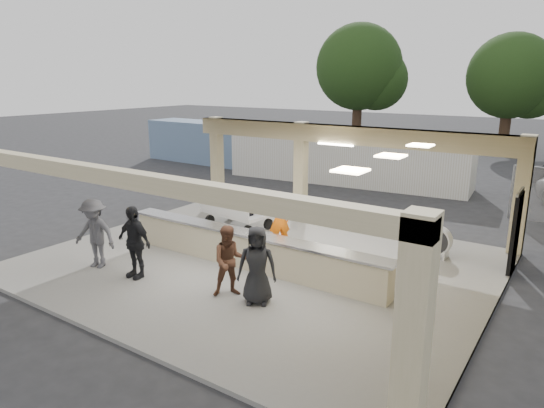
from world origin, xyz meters
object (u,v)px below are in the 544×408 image
Objects in this scene: drum_fan at (437,241)px; container_white at (346,156)px; passenger_c at (95,233)px; passenger_d at (257,265)px; container_blue at (215,143)px; passenger_b at (134,242)px; luggage_cart at (238,207)px; baggage_counter at (249,250)px; passenger_a at (230,261)px; baggage_handler at (279,220)px.

container_white reaches higher than drum_fan.
passenger_d is at bearing -6.29° from passenger_c.
container_blue reaches higher than drum_fan.
passenger_b is 1.42m from passenger_c.
passenger_b is at bearing -77.70° from luggage_cart.
passenger_c is 14.26m from container_white.
passenger_b is at bearing -91.54° from container_white.
passenger_b is at bearing -54.39° from container_blue.
passenger_b is (-2.01, -2.16, 0.46)m from baggage_counter.
luggage_cart is 5.84m from passenger_d.
passenger_c is at bearing 143.85° from passenger_a.
luggage_cart is at bearing -92.49° from container_white.
passenger_d is 0.19× the size of container_blue.
passenger_c is 0.16× the size of container_white.
passenger_b is 1.00× the size of passenger_c.
passenger_c is at bearing -146.34° from baggage_counter.
passenger_c reaches higher than passenger_d.
passenger_a is 14.08m from container_white.
baggage_handler is (2.34, -1.00, 0.16)m from luggage_cart.
container_white is at bearing 99.56° from luggage_cart.
container_white is at bearing -123.23° from baggage_handler.
passenger_c is at bearing -93.93° from luggage_cart.
baggage_counter is 2.98m from passenger_b.
baggage_handler is at bearing -80.04° from container_white.
passenger_a is at bearing -80.40° from container_white.
container_white reaches higher than baggage_counter.
baggage_handler is 16.11m from container_blue.
luggage_cart is 1.43× the size of passenger_a.
passenger_c is 0.20× the size of container_blue.
baggage_counter is at bearing -40.84° from luggage_cart.
container_white is at bearing 73.83° from passenger_c.
passenger_d is at bearing -45.08° from container_blue.
luggage_cart is 5.38m from passenger_a.
drum_fan is 8.33m from passenger_b.
passenger_a is 0.90× the size of passenger_b.
luggage_cart is 0.26× the size of container_blue.
container_blue is at bearing 156.73° from drum_fan.
baggage_handler is (-0.12, 1.71, 0.39)m from baggage_counter.
drum_fan is 4.55m from baggage_handler.
passenger_d reaches higher than baggage_counter.
baggage_handler is (-4.12, -1.89, 0.39)m from drum_fan.
passenger_b is 0.20× the size of container_blue.
baggage_counter is at bearing 19.65° from passenger_c.
baggage_handler is at bearing 64.10° from passenger_b.
passenger_a reaches higher than drum_fan.
container_blue is at bearing 140.51° from luggage_cart.
passenger_b is (-1.88, -3.87, 0.06)m from baggage_handler.
drum_fan is at bearing 43.84° from passenger_b.
luggage_cart is 2.68× the size of drum_fan.
container_white is (0.54, 14.24, 0.25)m from passenger_c.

